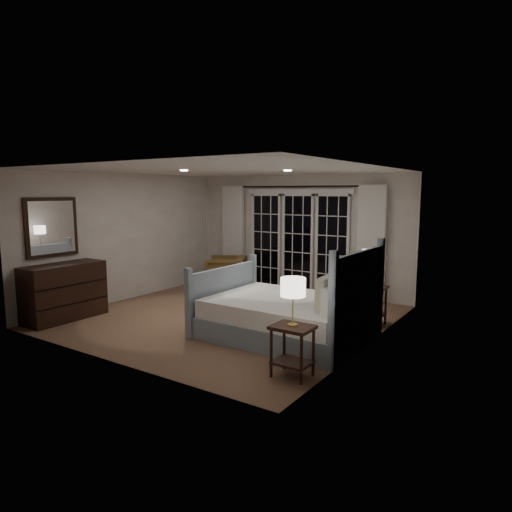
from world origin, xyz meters
The scene contains 20 objects.
floor centered at (0.00, 0.00, 0.00)m, with size 5.00×5.00×0.00m, color brown.
ceiling centered at (0.00, 0.00, 2.50)m, with size 5.00×5.00×0.00m, color white.
wall_left centered at (-2.50, 0.00, 1.25)m, with size 0.02×5.00×2.50m, color white.
wall_right centered at (2.50, 0.00, 1.25)m, with size 0.02×5.00×2.50m, color white.
wall_back centered at (0.00, 2.50, 1.25)m, with size 5.00×0.02×2.50m, color white.
wall_front centered at (0.00, -2.50, 1.25)m, with size 5.00×0.02×2.50m, color white.
french_doors centered at (0.00, 2.46, 1.09)m, with size 2.50×0.04×2.20m.
curtain_rod centered at (0.00, 2.40, 2.25)m, with size 0.03×0.03×3.50m, color black.
curtain_left centered at (-1.65, 2.38, 1.15)m, with size 0.55×0.10×2.25m, color white.
curtain_right centered at (1.65, 2.38, 1.15)m, with size 0.55×0.10×2.25m, color white.
downlight_a centered at (0.80, 0.60, 2.49)m, with size 0.12×0.12×0.01m, color white.
downlight_b centered at (-0.60, -0.40, 2.49)m, with size 0.12×0.12×0.01m, color white.
bed centered at (1.41, -0.41, 0.34)m, with size 2.33×1.68×1.36m.
nightstand_left centered at (2.16, -1.64, 0.40)m, with size 0.47×0.38×0.61m.
nightstand_right centered at (2.19, 0.89, 0.42)m, with size 0.50×0.40×0.64m.
lamp_left centered at (2.16, -1.64, 1.06)m, with size 0.29×0.29×0.56m.
lamp_right centered at (2.19, 0.89, 1.11)m, with size 0.30×0.30×0.58m.
armchair centered at (-1.32, 1.66, 0.38)m, with size 0.81×0.83×0.75m, color brown.
dresser centered at (-2.23, -1.65, 0.47)m, with size 0.57×1.34×0.95m.
mirror centered at (-2.47, -1.65, 1.55)m, with size 0.05×0.85×1.00m.
Camera 1 is at (4.63, -6.11, 2.15)m, focal length 32.00 mm.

